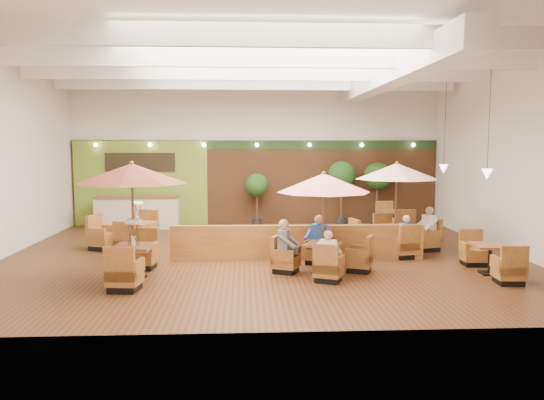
{
  "coord_description": "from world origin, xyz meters",
  "views": [
    {
      "loc": [
        -0.47,
        -14.4,
        3.07
      ],
      "look_at": [
        0.3,
        0.5,
        1.5
      ],
      "focal_mm": 35.0,
      "sensor_mm": 36.0,
      "label": 1
    }
  ],
  "objects": [
    {
      "name": "topiary_0",
      "position": [
        -0.02,
        5.3,
        1.49
      ],
      "size": [
        0.86,
        0.86,
        2.0
      ],
      "color": "black",
      "rests_on": "ground"
    },
    {
      "name": "diner_3",
      "position": [
        3.85,
        -0.48,
        0.73
      ],
      "size": [
        0.4,
        0.37,
        0.72
      ],
      "rotation": [
        0.0,
        0.0,
        0.36
      ],
      "color": "blue",
      "rests_on": "ground"
    },
    {
      "name": "table_3",
      "position": [
        -3.88,
        1.09,
        0.46
      ],
      "size": [
        2.05,
        2.91,
        1.58
      ],
      "rotation": [
        0.0,
        0.0,
        -0.39
      ],
      "color": "brown",
      "rests_on": "ground"
    },
    {
      "name": "service_counter",
      "position": [
        -4.4,
        5.1,
        0.58
      ],
      "size": [
        3.0,
        0.75,
        1.18
      ],
      "color": "beige",
      "rests_on": "ground"
    },
    {
      "name": "diner_2",
      "position": [
        0.51,
        -1.95,
        0.77
      ],
      "size": [
        0.4,
        0.45,
        0.83
      ],
      "rotation": [
        0.0,
        0.0,
        4.46
      ],
      "color": "slate",
      "rests_on": "ground"
    },
    {
      "name": "table_5",
      "position": [
        4.68,
        3.46,
        0.38
      ],
      "size": [
        0.93,
        2.67,
        1.0
      ],
      "rotation": [
        0.0,
        0.0,
        0.05
      ],
      "color": "brown",
      "rests_on": "ground"
    },
    {
      "name": "table_0",
      "position": [
        -3.0,
        -2.37,
        2.04
      ],
      "size": [
        2.5,
        2.7,
        2.7
      ],
      "rotation": [
        0.0,
        0.0,
        -0.13
      ],
      "color": "brown",
      "rests_on": "ground"
    },
    {
      "name": "diner_4",
      "position": [
        4.8,
        0.46,
        0.77
      ],
      "size": [
        0.41,
        0.45,
        0.83
      ],
      "rotation": [
        0.0,
        0.0,
        1.87
      ],
      "color": "white",
      "rests_on": "ground"
    },
    {
      "name": "table_4",
      "position": [
        5.34,
        -2.34,
        0.34
      ],
      "size": [
        0.86,
        2.42,
        0.9
      ],
      "rotation": [
        0.0,
        0.0,
        -0.06
      ],
      "color": "brown",
      "rests_on": "ground"
    },
    {
      "name": "topiary_1",
      "position": [
        3.17,
        5.3,
        1.82
      ],
      "size": [
        1.05,
        1.05,
        2.44
      ],
      "color": "black",
      "rests_on": "ground"
    },
    {
      "name": "room",
      "position": [
        0.25,
        1.22,
        3.63
      ],
      "size": [
        14.04,
        14.0,
        5.52
      ],
      "color": "#381E0F",
      "rests_on": "ground"
    },
    {
      "name": "diner_1",
      "position": [
        1.4,
        -1.06,
        0.76
      ],
      "size": [
        0.46,
        0.45,
        0.8
      ],
      "rotation": [
        0.0,
        0.0,
        2.56
      ],
      "color": "blue",
      "rests_on": "ground"
    },
    {
      "name": "booth_divider",
      "position": [
        0.91,
        -0.54,
        0.47
      ],
      "size": [
        6.75,
        0.36,
        0.93
      ],
      "primitive_type": "cube",
      "rotation": [
        0.0,
        0.0,
        -0.03
      ],
      "color": "brown",
      "rests_on": "ground"
    },
    {
      "name": "table_1",
      "position": [
        1.4,
        -1.95,
        1.68
      ],
      "size": [
        2.55,
        2.55,
        2.44
      ],
      "rotation": [
        0.0,
        0.0,
        -0.42
      ],
      "color": "brown",
      "rests_on": "ground"
    },
    {
      "name": "topiary_2",
      "position": [
        4.54,
        5.3,
        1.78
      ],
      "size": [
        1.03,
        1.03,
        2.39
      ],
      "color": "black",
      "rests_on": "ground"
    },
    {
      "name": "table_2",
      "position": [
        3.85,
        0.46,
        1.77
      ],
      "size": [
        2.63,
        2.63,
        2.59
      ],
      "rotation": [
        0.0,
        0.0,
        0.22
      ],
      "color": "brown",
      "rests_on": "ground"
    },
    {
      "name": "diner_0",
      "position": [
        1.4,
        -2.84,
        0.73
      ],
      "size": [
        0.4,
        0.39,
        0.71
      ],
      "rotation": [
        0.0,
        0.0,
        -0.52
      ],
      "color": "white",
      "rests_on": "ground"
    }
  ]
}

